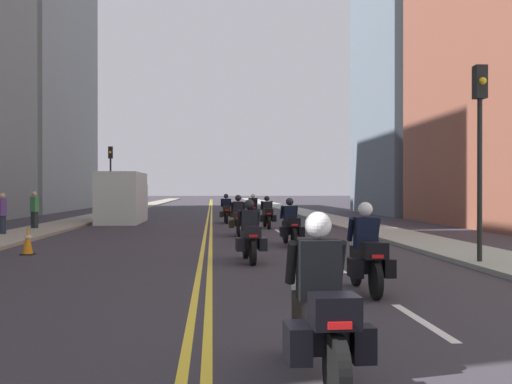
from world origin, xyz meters
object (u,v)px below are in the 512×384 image
parked_truck (124,200)px  motorcycle_4 (238,219)px  motorcycle_1 (367,256)px  motorcycle_2 (250,237)px  motorcycle_0 (320,315)px  motorcycle_3 (290,226)px  motorcycle_6 (226,211)px  pedestrian_1 (35,210)px  motorcycle_7 (253,209)px  pedestrian_0 (3,214)px  traffic_cone_0 (28,241)px  motorcycle_5 (267,215)px  traffic_light_near (480,128)px  traffic_light_far (111,168)px

parked_truck → motorcycle_4: bearing=-58.9°
motorcycle_1 → motorcycle_2: (-1.80, 4.68, -0.02)m
motorcycle_0 → motorcycle_3: bearing=82.1°
motorcycle_1 → motorcycle_6: same height
motorcycle_1 → pedestrian_1: size_ratio=1.18×
motorcycle_4 → motorcycle_7: bearing=84.5°
motorcycle_4 → pedestrian_0: bearing=-178.7°
motorcycle_4 → motorcycle_7: size_ratio=1.00×
pedestrian_0 → motorcycle_1: bearing=5.4°
motorcycle_0 → motorcycle_7: 31.75m
motorcycle_3 → motorcycle_2: bearing=-113.0°
motorcycle_0 → motorcycle_7: (1.56, 31.71, -0.02)m
traffic_cone_0 → motorcycle_5: bearing=54.8°
pedestrian_0 → pedestrian_1: 3.54m
motorcycle_5 → traffic_light_near: traffic_light_near is taller
motorcycle_1 → motorcycle_7: bearing=90.8°
motorcycle_6 → motorcycle_4: bearing=-90.1°
motorcycle_3 → parked_truck: size_ratio=0.35×
motorcycle_0 → motorcycle_1: size_ratio=1.05×
motorcycle_0 → pedestrian_1: bearing=111.0°
motorcycle_7 → parked_truck: 8.32m
motorcycle_7 → traffic_cone_0: 21.47m
parked_truck → pedestrian_1: bearing=-114.8°
motorcycle_1 → motorcycle_2: motorcycle_1 is taller
motorcycle_7 → pedestrian_0: size_ratio=1.28×
traffic_cone_0 → traffic_light_far: bearing=93.9°
traffic_light_near → pedestrian_1: 19.94m
motorcycle_0 → motorcycle_6: size_ratio=1.03×
motorcycle_4 → pedestrian_1: pedestrian_1 is taller
traffic_cone_0 → traffic_light_far: traffic_light_far is taller
traffic_light_far → pedestrian_0: 16.62m
traffic_light_far → pedestrian_0: (-1.40, -16.39, -2.39)m
motorcycle_2 → pedestrian_1: pedestrian_1 is taller
traffic_cone_0 → pedestrian_0: pedestrian_0 is taller
motorcycle_0 → traffic_light_far: 35.66m
motorcycle_1 → pedestrian_0: size_ratio=1.22×
motorcycle_2 → motorcycle_3: bearing=66.1°
motorcycle_5 → motorcycle_6: (-1.87, 4.40, 0.03)m
motorcycle_4 → motorcycle_5: (1.59, 4.56, -0.04)m
motorcycle_1 → motorcycle_3: (-0.18, 9.01, -0.02)m
motorcycle_0 → motorcycle_5: bearing=84.4°
motorcycle_4 → pedestrian_1: 9.71m
motorcycle_2 → motorcycle_5: size_ratio=0.95×
pedestrian_0 → traffic_cone_0: bearing=-9.5°
motorcycle_1 → motorcycle_6: 22.56m
motorcycle_7 → motorcycle_5: bearing=-89.4°
motorcycle_5 → traffic_light_near: 15.31m
motorcycle_0 → motorcycle_4: 18.34m
motorcycle_6 → traffic_light_far: bearing=133.8°
motorcycle_0 → traffic_cone_0: 13.29m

